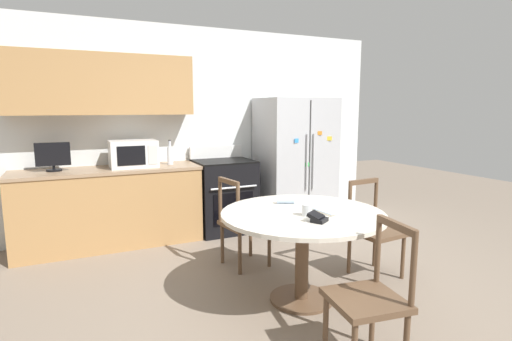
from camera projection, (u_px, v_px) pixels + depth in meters
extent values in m
plane|color=gray|center=(304.00, 313.00, 3.11)|extent=(14.00, 14.00, 0.00)
cube|color=silver|center=(199.00, 129.00, 5.28)|extent=(5.20, 0.10, 2.60)
cube|color=#AD7F4C|center=(102.00, 84.00, 4.49)|extent=(2.01, 0.34, 0.68)
cube|color=#AD7F4C|center=(110.00, 209.00, 4.59)|extent=(2.01, 0.62, 0.86)
cube|color=#997A5B|center=(108.00, 170.00, 4.52)|extent=(2.04, 0.64, 0.03)
cube|color=#B2B5BA|center=(295.00, 161.00, 5.46)|extent=(0.96, 0.74, 1.71)
cube|color=#333333|center=(310.00, 165.00, 5.12)|extent=(0.01, 0.01, 1.64)
cylinder|color=silver|center=(307.00, 162.00, 5.08)|extent=(0.02, 0.02, 0.72)
cylinder|color=silver|center=(314.00, 161.00, 5.13)|extent=(0.02, 0.02, 0.72)
cube|color=yellow|center=(329.00, 138.00, 5.20)|extent=(0.07, 0.02, 0.05)
cube|color=#338CD8|center=(297.00, 141.00, 4.99)|extent=(0.07, 0.02, 0.05)
cube|color=orange|center=(320.00, 133.00, 5.12)|extent=(0.06, 0.02, 0.05)
cube|color=#3FB259|center=(307.00, 165.00, 5.11)|extent=(0.06, 0.01, 0.05)
cube|color=black|center=(224.00, 196.00, 5.14)|extent=(0.72, 0.64, 0.90)
cube|color=black|center=(234.00, 209.00, 4.86)|extent=(0.52, 0.01, 0.40)
cylinder|color=silver|center=(234.00, 188.00, 4.80)|extent=(0.59, 0.02, 0.02)
cube|color=black|center=(224.00, 161.00, 5.07)|extent=(0.72, 0.64, 0.02)
cube|color=white|center=(216.00, 152.00, 5.31)|extent=(0.72, 0.06, 0.16)
cube|color=white|center=(133.00, 154.00, 4.60)|extent=(0.52, 0.37, 0.31)
cube|color=black|center=(131.00, 156.00, 4.42)|extent=(0.30, 0.01, 0.22)
cube|color=silver|center=(153.00, 155.00, 4.52)|extent=(0.10, 0.01, 0.22)
cylinder|color=black|center=(54.00, 170.00, 4.32)|extent=(0.16, 0.16, 0.02)
cylinder|color=black|center=(54.00, 167.00, 4.32)|extent=(0.03, 0.03, 0.04)
cube|color=black|center=(53.00, 154.00, 4.29)|extent=(0.35, 0.05, 0.25)
cylinder|color=silver|center=(170.00, 156.00, 4.83)|extent=(0.07, 0.07, 0.21)
cylinder|color=silver|center=(170.00, 144.00, 4.81)|extent=(0.03, 0.03, 0.08)
cylinder|color=#262626|center=(170.00, 140.00, 4.80)|extent=(0.03, 0.03, 0.01)
cylinder|color=beige|center=(303.00, 214.00, 3.20)|extent=(1.32, 1.32, 0.03)
cylinder|color=brown|center=(302.00, 257.00, 3.26)|extent=(0.11, 0.11, 0.69)
cylinder|color=brown|center=(301.00, 298.00, 3.31)|extent=(0.52, 0.52, 0.03)
cube|color=brown|center=(377.00, 232.00, 3.73)|extent=(0.46, 0.46, 0.04)
cylinder|color=brown|center=(403.00, 257.00, 3.70)|extent=(0.04, 0.04, 0.41)
cylinder|color=brown|center=(377.00, 265.00, 3.53)|extent=(0.04, 0.04, 0.41)
cylinder|color=brown|center=(375.00, 246.00, 4.00)|extent=(0.04, 0.04, 0.41)
cylinder|color=brown|center=(349.00, 253.00, 3.82)|extent=(0.04, 0.04, 0.41)
cylinder|color=brown|center=(376.00, 200.00, 3.94)|extent=(0.04, 0.04, 0.45)
cylinder|color=brown|center=(350.00, 205.00, 3.76)|extent=(0.04, 0.04, 0.45)
cube|color=brown|center=(364.00, 182.00, 3.82)|extent=(0.35, 0.07, 0.04)
cube|color=brown|center=(245.00, 224.00, 4.00)|extent=(0.48, 0.48, 0.04)
cylinder|color=brown|center=(251.00, 238.00, 4.27)|extent=(0.04, 0.04, 0.41)
cylinder|color=brown|center=(269.00, 247.00, 3.98)|extent=(0.04, 0.04, 0.41)
cylinder|color=brown|center=(222.00, 244.00, 4.08)|extent=(0.04, 0.04, 0.41)
cylinder|color=brown|center=(240.00, 254.00, 3.80)|extent=(0.04, 0.04, 0.41)
cylinder|color=brown|center=(220.00, 199.00, 4.00)|extent=(0.04, 0.04, 0.45)
cylinder|color=brown|center=(238.00, 206.00, 3.71)|extent=(0.04, 0.04, 0.45)
cube|color=brown|center=(229.00, 181.00, 3.82)|extent=(0.09, 0.35, 0.04)
cube|color=brown|center=(366.00, 300.00, 2.41)|extent=(0.47, 0.47, 0.04)
cylinder|color=brown|center=(326.00, 324.00, 2.55)|extent=(0.04, 0.04, 0.41)
cylinder|color=brown|center=(372.00, 316.00, 2.65)|extent=(0.04, 0.04, 0.41)
cylinder|color=brown|center=(413.00, 269.00, 2.26)|extent=(0.04, 0.04, 0.45)
cylinder|color=brown|center=(378.00, 249.00, 2.59)|extent=(0.04, 0.04, 0.45)
cube|color=brown|center=(396.00, 225.00, 2.39)|extent=(0.08, 0.35, 0.04)
cylinder|color=silver|center=(307.00, 210.00, 3.09)|extent=(0.08, 0.08, 0.09)
cylinder|color=red|center=(307.00, 213.00, 3.09)|extent=(0.07, 0.07, 0.05)
cylinder|color=#A3BCDB|center=(286.00, 201.00, 3.48)|extent=(0.16, 0.12, 0.05)
cube|color=black|center=(319.00, 220.00, 2.92)|extent=(0.15, 0.15, 0.03)
cube|color=black|center=(316.00, 216.00, 2.93)|extent=(0.15, 0.15, 0.06)
cube|color=white|center=(329.00, 211.00, 3.22)|extent=(0.24, 0.31, 0.01)
cube|color=beige|center=(329.00, 210.00, 3.22)|extent=(0.23, 0.31, 0.01)
cube|color=silver|center=(329.00, 209.00, 3.22)|extent=(0.25, 0.32, 0.01)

